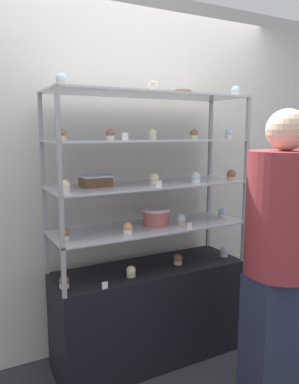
% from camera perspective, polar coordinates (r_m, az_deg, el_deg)
% --- Properties ---
extents(ground_plane, '(20.00, 20.00, 0.00)m').
position_cam_1_polar(ground_plane, '(2.96, 0.00, -23.83)').
color(ground_plane, '#2D2D33').
extents(back_wall, '(8.00, 0.05, 2.60)m').
position_cam_1_polar(back_wall, '(2.83, -3.50, 2.85)').
color(back_wall, silver).
rests_on(back_wall, ground_plane).
extents(display_base, '(1.33, 0.44, 0.68)m').
position_cam_1_polar(display_base, '(2.78, 0.00, -17.92)').
color(display_base, black).
rests_on(display_base, ground_plane).
extents(display_riser_lower, '(1.33, 0.44, 0.29)m').
position_cam_1_polar(display_riser_lower, '(2.56, 0.00, -5.57)').
color(display_riser_lower, '#99999E').
rests_on(display_riser_lower, display_base).
extents(display_riser_middle, '(1.33, 0.44, 0.29)m').
position_cam_1_polar(display_riser_middle, '(2.51, 0.00, 0.91)').
color(display_riser_middle, '#99999E').
rests_on(display_riser_middle, display_riser_lower).
extents(display_riser_upper, '(1.33, 0.44, 0.29)m').
position_cam_1_polar(display_riser_upper, '(2.48, 0.00, 7.61)').
color(display_riser_upper, '#99999E').
rests_on(display_riser_upper, display_riser_middle).
extents(display_riser_top, '(1.33, 0.44, 0.29)m').
position_cam_1_polar(display_riser_top, '(2.49, 0.00, 14.35)').
color(display_riser_top, '#99999E').
rests_on(display_riser_top, display_riser_upper).
extents(layer_cake_centerpiece, '(0.19, 0.19, 0.12)m').
position_cam_1_polar(layer_cake_centerpiece, '(2.58, 0.97, -3.74)').
color(layer_cake_centerpiece, '#C66660').
rests_on(layer_cake_centerpiece, display_riser_lower).
extents(sheet_cake_frosted, '(0.19, 0.14, 0.07)m').
position_cam_1_polar(sheet_cake_frosted, '(2.39, -8.22, 1.70)').
color(sheet_cake_frosted, brown).
rests_on(sheet_cake_frosted, display_riser_middle).
extents(cupcake_0, '(0.06, 0.06, 0.07)m').
position_cam_1_polar(cupcake_0, '(2.36, -12.86, -13.24)').
color(cupcake_0, beige).
rests_on(cupcake_0, display_base).
extents(cupcake_1, '(0.06, 0.06, 0.07)m').
position_cam_1_polar(cupcake_1, '(2.47, -2.84, -12.02)').
color(cupcake_1, '#CCB28C').
rests_on(cupcake_1, display_base).
extents(cupcake_2, '(0.06, 0.06, 0.07)m').
position_cam_1_polar(cupcake_2, '(2.69, 4.35, -10.23)').
color(cupcake_2, '#CCB28C').
rests_on(cupcake_2, display_base).
extents(cupcake_3, '(0.06, 0.06, 0.07)m').
position_cam_1_polar(cupcake_3, '(2.90, 11.27, -8.95)').
color(cupcake_3, white).
rests_on(cupcake_3, display_base).
extents(price_tag_0, '(0.04, 0.00, 0.04)m').
position_cam_1_polar(price_tag_0, '(2.31, -6.82, -13.94)').
color(price_tag_0, white).
rests_on(price_tag_0, display_base).
extents(cupcake_4, '(0.06, 0.06, 0.08)m').
position_cam_1_polar(cupcake_4, '(2.28, -12.84, -6.25)').
color(cupcake_4, beige).
rests_on(cupcake_4, display_riser_lower).
extents(cupcake_5, '(0.06, 0.06, 0.08)m').
position_cam_1_polar(cupcake_5, '(2.36, -3.34, -5.53)').
color(cupcake_5, white).
rests_on(cupcake_5, display_riser_lower).
extents(cupcake_6, '(0.06, 0.06, 0.08)m').
position_cam_1_polar(cupcake_6, '(2.58, 4.87, -4.26)').
color(cupcake_6, '#CCB28C').
rests_on(cupcake_6, display_riser_lower).
extents(cupcake_7, '(0.06, 0.06, 0.08)m').
position_cam_1_polar(cupcake_7, '(2.85, 11.01, -3.13)').
color(cupcake_7, white).
rests_on(cupcake_7, display_riser_lower).
extents(price_tag_1, '(0.04, 0.00, 0.04)m').
position_cam_1_polar(price_tag_1, '(2.48, 6.12, -5.16)').
color(price_tag_1, white).
rests_on(price_tag_1, display_riser_lower).
extents(cupcake_8, '(0.07, 0.07, 0.07)m').
position_cam_1_polar(cupcake_8, '(2.19, -12.87, 0.85)').
color(cupcake_8, white).
rests_on(cupcake_8, display_riser_middle).
extents(cupcake_9, '(0.07, 0.07, 0.07)m').
position_cam_1_polar(cupcake_9, '(2.46, 0.68, 1.97)').
color(cupcake_9, white).
rests_on(cupcake_9, display_riser_middle).
extents(cupcake_10, '(0.07, 0.07, 0.07)m').
position_cam_1_polar(cupcake_10, '(2.55, 7.05, 2.15)').
color(cupcake_10, white).
rests_on(cupcake_10, display_riser_middle).
extents(cupcake_11, '(0.07, 0.07, 0.07)m').
position_cam_1_polar(cupcake_11, '(2.77, 12.36, 2.55)').
color(cupcake_11, '#CCB28C').
rests_on(cupcake_11, display_riser_middle).
extents(price_tag_2, '(0.04, 0.00, 0.04)m').
position_cam_1_polar(price_tag_2, '(2.31, 1.46, 1.20)').
color(price_tag_2, white).
rests_on(price_tag_2, display_riser_middle).
extents(cupcake_12, '(0.05, 0.05, 0.07)m').
position_cam_1_polar(cupcake_12, '(2.16, -13.26, 8.49)').
color(cupcake_12, '#CCB28C').
rests_on(cupcake_12, display_riser_upper).
extents(cupcake_13, '(0.05, 0.05, 0.07)m').
position_cam_1_polar(cupcake_13, '(2.27, -5.99, 8.70)').
color(cupcake_13, beige).
rests_on(cupcake_13, display_riser_upper).
extents(cupcake_14, '(0.05, 0.05, 0.07)m').
position_cam_1_polar(cupcake_14, '(2.44, 0.38, 8.78)').
color(cupcake_14, beige).
rests_on(cupcake_14, display_riser_upper).
extents(cupcake_15, '(0.05, 0.05, 0.07)m').
position_cam_1_polar(cupcake_15, '(2.60, 6.80, 8.73)').
color(cupcake_15, beige).
rests_on(cupcake_15, display_riser_upper).
extents(cupcake_16, '(0.05, 0.05, 0.07)m').
position_cam_1_polar(cupcake_16, '(2.77, 11.98, 8.62)').
color(cupcake_16, white).
rests_on(cupcake_16, display_riser_upper).
extents(price_tag_3, '(0.04, 0.00, 0.04)m').
position_cam_1_polar(price_tag_3, '(2.18, -3.73, 8.44)').
color(price_tag_3, white).
rests_on(price_tag_3, display_riser_upper).
extents(cupcake_17, '(0.06, 0.06, 0.07)m').
position_cam_1_polar(cupcake_17, '(2.17, -13.26, 16.27)').
color(cupcake_17, '#CCB28C').
rests_on(cupcake_17, display_riser_top).
extents(cupcake_18, '(0.06, 0.06, 0.07)m').
position_cam_1_polar(cupcake_18, '(2.43, 0.51, 15.70)').
color(cupcake_18, '#CCB28C').
rests_on(cupcake_18, display_riser_top).
extents(cupcake_19, '(0.06, 0.06, 0.07)m').
position_cam_1_polar(cupcake_19, '(2.74, 12.95, 14.72)').
color(cupcake_19, beige).
rests_on(cupcake_19, display_riser_top).
extents(price_tag_4, '(0.04, 0.00, 0.04)m').
position_cam_1_polar(price_tag_4, '(2.28, 0.54, 15.85)').
color(price_tag_4, white).
rests_on(price_tag_4, display_riser_top).
extents(donut_glazed, '(0.12, 0.12, 0.04)m').
position_cam_1_polar(donut_glazed, '(2.59, 5.04, 14.90)').
color(donut_glazed, brown).
rests_on(donut_glazed, display_riser_top).
extents(customer_figure, '(0.40, 0.40, 1.73)m').
position_cam_1_polar(customer_figure, '(2.28, 19.28, -8.78)').
color(customer_figure, '#282D47').
rests_on(customer_figure, ground_plane).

